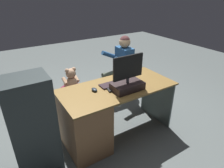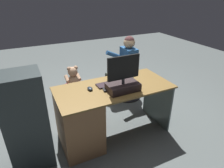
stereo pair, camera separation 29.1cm
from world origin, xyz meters
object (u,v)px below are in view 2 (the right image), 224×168
Objects in this scene: person at (124,64)px; teddy_bear at (73,77)px; cup at (131,77)px; monitor at (123,82)px; tv_remote at (104,89)px; computer_mouse at (90,89)px; desk at (86,117)px; visitor_chair at (128,84)px; keyboard at (112,83)px; office_chair_teddy at (75,97)px.

teddy_bear is at bearing 0.87° from person.
cup is 0.28× the size of teddy_bear.
monitor reaches higher than tv_remote.
monitor reaches higher than person.
teddy_bear is at bearing -89.03° from computer_mouse.
computer_mouse reaches higher than desk.
desk reaches higher than visitor_chair.
monitor is 0.25m from tv_remote.
keyboard is 1.21× the size of teddy_bear.
tv_remote is at bearing 11.15° from cup.
keyboard is at bearing -175.60° from computer_mouse.
tv_remote is (-0.16, 0.07, -0.01)m from computer_mouse.
computer_mouse is at bearing 90.97° from teddy_bear.
cup is 0.08× the size of person.
office_chair_teddy is at bearing -65.87° from tv_remote.
cup is at bearing 129.05° from office_chair_teddy.
person is at bearing -113.23° from cup.
person reaches higher than computer_mouse.
teddy_bear reaches higher than office_chair_teddy.
monitor is 0.90× the size of office_chair_teddy.
computer_mouse reaches higher than office_chair_teddy.
office_chair_teddy is 1.02m from person.
tv_remote is at bearing 176.61° from desk.
desk is 3.52× the size of keyboard.
cup is at bearing 128.60° from teddy_bear.
computer_mouse is 0.08× the size of person.
tv_remote is at bearing 48.51° from person.
teddy_bear reaches higher than keyboard.
teddy_bear is 1.07m from visitor_chair.
office_chair_teddy is 0.43× the size of person.
teddy_bear is (0.33, -0.74, -0.15)m from keyboard.
monitor is 1.18m from office_chair_teddy.
computer_mouse reaches higher than visitor_chair.
keyboard is 0.82m from teddy_bear.
monitor is 1.05× the size of keyboard.
office_chair_teddy is at bearing 1.60° from person.
person reaches higher than cup.
desk is 9.85× the size of tv_remote.
tv_remote is 0.31× the size of visitor_chair.
office_chair_teddy is (0.33, -0.73, -0.50)m from keyboard.
desk is 0.38m from computer_mouse.
computer_mouse is at bearing 37.97° from visitor_chair.
visitor_chair is at bearing -179.07° from teddy_bear.
computer_mouse is 0.99× the size of cup.
computer_mouse is (0.32, 0.02, 0.01)m from keyboard.
desk is 1.33m from person.
monitor is 1.12m from person.
teddy_bear is (0.01, -0.76, -0.16)m from computer_mouse.
desk is 15.19× the size of cup.
monitor is at bearing 152.79° from computer_mouse.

